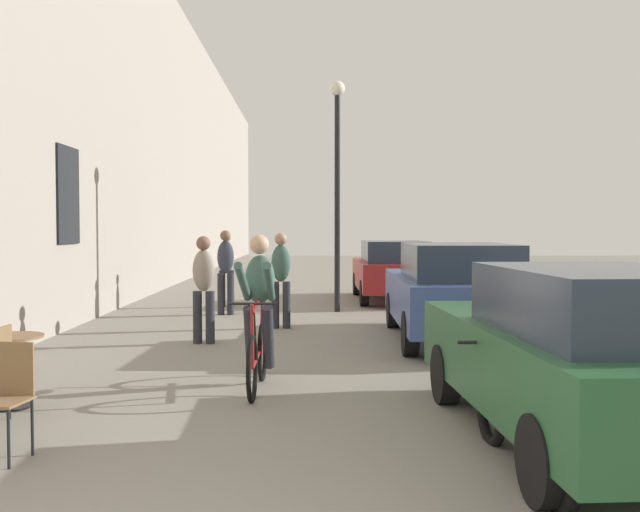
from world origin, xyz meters
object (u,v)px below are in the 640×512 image
(cyclist_on_bicycle, at_px, (259,315))
(parked_motorcycle, at_px, (520,417))
(pedestrian_far, at_px, (226,267))
(pedestrian_near, at_px, (204,283))
(pedestrian_furthest, at_px, (227,265))
(parked_car_nearest, at_px, (583,353))
(cafe_chair_near_toward_street, at_px, (6,392))
(parked_car_third, at_px, (392,270))
(cafe_table_mid, at_px, (10,355))
(pedestrian_mid, at_px, (281,275))
(parked_car_second, at_px, (454,291))
(street_lamp, at_px, (337,166))

(cyclist_on_bicycle, height_order, parked_motorcycle, cyclist_on_bicycle)
(pedestrian_far, bearing_deg, pedestrian_near, -88.66)
(pedestrian_furthest, distance_m, parked_car_nearest, 11.34)
(parked_motorcycle, bearing_deg, cafe_chair_near_toward_street, 174.59)
(parked_car_third, bearing_deg, cafe_table_mid, -115.57)
(pedestrian_far, height_order, pedestrian_furthest, pedestrian_far)
(pedestrian_mid, height_order, parked_car_second, pedestrian_mid)
(cafe_chair_near_toward_street, relative_size, street_lamp, 0.18)
(cafe_table_mid, distance_m, pedestrian_near, 4.20)
(parked_car_third, bearing_deg, cyclist_on_bicycle, -105.27)
(cafe_table_mid, relative_size, pedestrian_mid, 0.42)
(cafe_chair_near_toward_street, xyz_separation_m, pedestrian_mid, (1.85, 7.23, 0.44))
(pedestrian_near, bearing_deg, parked_motorcycle, -61.82)
(cafe_table_mid, bearing_deg, cyclist_on_bicycle, 20.31)
(cyclist_on_bicycle, distance_m, parked_car_nearest, 3.58)
(pedestrian_mid, distance_m, pedestrian_far, 2.36)
(parked_car_third, distance_m, parked_motorcycle, 12.47)
(pedestrian_furthest, bearing_deg, parked_car_nearest, -68.82)
(pedestrian_near, height_order, pedestrian_far, pedestrian_far)
(pedestrian_mid, height_order, parked_car_nearest, pedestrian_mid)
(parked_car_nearest, height_order, parked_motorcycle, parked_car_nearest)
(cafe_chair_near_toward_street, xyz_separation_m, parked_car_second, (4.62, 5.69, 0.29))
(pedestrian_furthest, bearing_deg, cyclist_on_bicycle, -81.12)
(street_lamp, relative_size, parked_motorcycle, 2.28)
(pedestrian_far, bearing_deg, cyclist_on_bicycle, -80.41)
(cyclist_on_bicycle, distance_m, pedestrian_mid, 4.76)
(parked_car_nearest, bearing_deg, cyclist_on_bicycle, 141.25)
(cafe_table_mid, height_order, parked_car_third, parked_car_third)
(cafe_chair_near_toward_street, bearing_deg, parked_car_third, 69.97)
(parked_car_third, xyz_separation_m, parked_motorcycle, (-0.52, -12.46, -0.36))
(cafe_table_mid, relative_size, parked_car_second, 0.16)
(cafe_table_mid, distance_m, pedestrian_furthest, 9.29)
(cafe_table_mid, relative_size, parked_motorcycle, 0.34)
(pedestrian_near, relative_size, pedestrian_far, 0.96)
(cafe_table_mid, height_order, parked_car_second, parked_car_second)
(pedestrian_far, xyz_separation_m, parked_car_third, (3.77, 2.83, -0.22))
(cafe_table_mid, distance_m, pedestrian_mid, 6.18)
(parked_motorcycle, bearing_deg, pedestrian_furthest, 106.97)
(cyclist_on_bicycle, relative_size, pedestrian_furthest, 1.04)
(cyclist_on_bicycle, bearing_deg, cafe_chair_near_toward_street, -125.77)
(pedestrian_far, relative_size, pedestrian_furthest, 1.03)
(pedestrian_mid, relative_size, parked_car_nearest, 0.40)
(pedestrian_far, xyz_separation_m, pedestrian_furthest, (-0.16, 1.55, -0.03))
(cyclist_on_bicycle, relative_size, pedestrian_mid, 1.03)
(cafe_table_mid, relative_size, pedestrian_near, 0.43)
(pedestrian_mid, distance_m, parked_car_second, 3.18)
(pedestrian_furthest, height_order, parked_car_nearest, pedestrian_furthest)
(street_lamp, xyz_separation_m, parked_motorcycle, (0.93, -10.15, -2.70))
(pedestrian_near, height_order, parked_motorcycle, pedestrian_near)
(pedestrian_mid, bearing_deg, cafe_chair_near_toward_street, -104.34)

